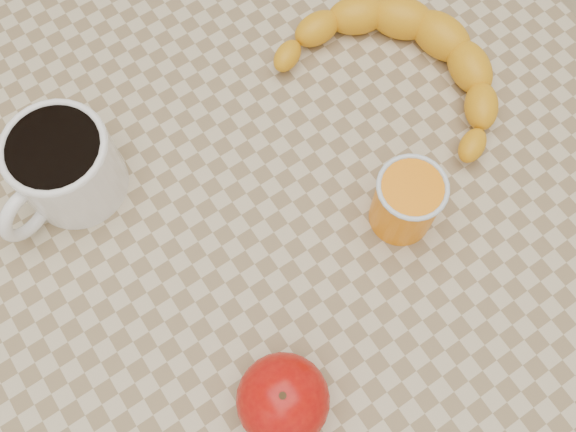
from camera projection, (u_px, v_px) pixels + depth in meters
ground at (288, 351)px, 1.32m from camera, size 3.00×3.00×0.00m
table at (288, 251)px, 0.70m from camera, size 0.80×0.80×0.75m
coffee_mug at (63, 166)px, 0.59m from camera, size 0.15×0.13×0.08m
orange_juice_glass at (406, 202)px, 0.58m from camera, size 0.06×0.06×0.07m
apple at (283, 400)px, 0.52m from camera, size 0.10×0.10×0.07m
banana at (403, 68)px, 0.66m from camera, size 0.34×0.38×0.04m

